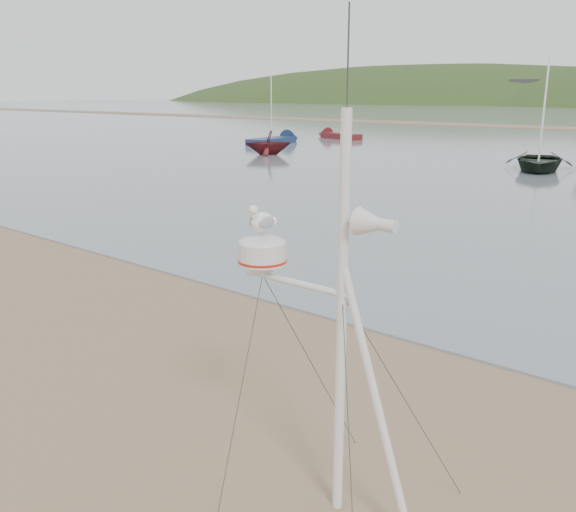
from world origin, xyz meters
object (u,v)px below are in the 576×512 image
Objects in this scene: boat_dark at (542,124)px; dinghy_red_far at (332,135)px; sailboat_blue_near at (283,139)px; boat_red at (268,132)px; mast_rig at (332,403)px.

dinghy_red_far is (-22.15, 12.47, -2.16)m from boat_dark.
boat_dark is 0.85× the size of dinghy_red_far.
boat_dark is 0.73× the size of sailboat_blue_near.
boat_red is 0.52× the size of dinghy_red_far.
sailboat_blue_near is at bearing 148.97° from boat_dark.
sailboat_blue_near is at bearing 130.58° from mast_rig.
boat_dark reaches higher than mast_rig.
dinghy_red_far is (-5.52, 15.02, -1.24)m from boat_red.
boat_red is at bearing 171.80° from boat_dark.
boat_red is at bearing -55.68° from sailboat_blue_near.
mast_rig is 29.70m from boat_dark.
mast_rig is 0.72× the size of sailboat_blue_near.
mast_rig is at bearing -49.42° from sailboat_blue_near.
boat_red is at bearing -69.82° from dinghy_red_far.
dinghy_red_far is (-29.39, 41.24, -0.85)m from mast_rig.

